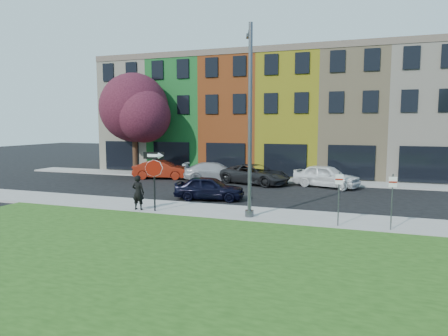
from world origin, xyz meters
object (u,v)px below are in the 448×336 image
at_px(man, 138,192).
at_px(street_lamp, 250,121).
at_px(stop_sign, 154,169).
at_px(sedan_near, 209,188).

bearing_deg(man, street_lamp, -177.08).
relative_size(stop_sign, sedan_near, 0.69).
distance_m(stop_sign, sedan_near, 4.65).
bearing_deg(man, stop_sign, 176.58).
relative_size(stop_sign, man, 1.68).
distance_m(stop_sign, man, 1.52).
relative_size(sedan_near, street_lamp, 0.48).
bearing_deg(street_lamp, sedan_near, 115.10).
bearing_deg(street_lamp, man, 167.77).
height_order(stop_sign, street_lamp, street_lamp).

